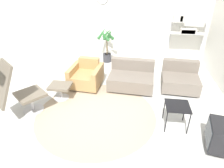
{
  "coord_description": "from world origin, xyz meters",
  "views": [
    {
      "loc": [
        0.87,
        -3.59,
        2.7
      ],
      "look_at": [
        0.38,
        0.2,
        0.55
      ],
      "focal_mm": 32.0,
      "sensor_mm": 36.0,
      "label": 1
    }
  ],
  "objects_px": {
    "side_table": "(177,108)",
    "ottoman": "(60,88)",
    "armchair_red": "(86,76)",
    "crt_television": "(222,137)",
    "lounge_chair": "(9,85)",
    "couch_second": "(180,79)",
    "shelf_unit": "(186,27)",
    "potted_plant": "(107,45)",
    "couch_low": "(131,78)"
  },
  "relations": [
    {
      "from": "couch_second",
      "to": "side_table",
      "type": "bearing_deg",
      "value": 82.07
    },
    {
      "from": "armchair_red",
      "to": "couch_low",
      "type": "height_order",
      "value": "armchair_red"
    },
    {
      "from": "couch_second",
      "to": "shelf_unit",
      "type": "xyz_separation_m",
      "value": [
        0.29,
        1.63,
        0.99
      ]
    },
    {
      "from": "lounge_chair",
      "to": "side_table",
      "type": "relative_size",
      "value": 2.7
    },
    {
      "from": "couch_low",
      "to": "crt_television",
      "type": "relative_size",
      "value": 1.96
    },
    {
      "from": "armchair_red",
      "to": "crt_television",
      "type": "height_order",
      "value": "armchair_red"
    },
    {
      "from": "couch_second",
      "to": "shelf_unit",
      "type": "distance_m",
      "value": 1.93
    },
    {
      "from": "couch_second",
      "to": "potted_plant",
      "type": "bearing_deg",
      "value": -31.28
    },
    {
      "from": "shelf_unit",
      "to": "crt_television",
      "type": "bearing_deg",
      "value": -89.06
    },
    {
      "from": "ottoman",
      "to": "couch_low",
      "type": "bearing_deg",
      "value": 25.54
    },
    {
      "from": "side_table",
      "to": "shelf_unit",
      "type": "bearing_deg",
      "value": 79.07
    },
    {
      "from": "side_table",
      "to": "crt_television",
      "type": "height_order",
      "value": "crt_television"
    },
    {
      "from": "lounge_chair",
      "to": "shelf_unit",
      "type": "xyz_separation_m",
      "value": [
        3.88,
        3.31,
        0.46
      ]
    },
    {
      "from": "lounge_chair",
      "to": "ottoman",
      "type": "xyz_separation_m",
      "value": [
        0.68,
        0.81,
        -0.5
      ]
    },
    {
      "from": "potted_plant",
      "to": "shelf_unit",
      "type": "distance_m",
      "value": 2.53
    },
    {
      "from": "couch_second",
      "to": "shelf_unit",
      "type": "bearing_deg",
      "value": -96.18
    },
    {
      "from": "armchair_red",
      "to": "side_table",
      "type": "xyz_separation_m",
      "value": [
        2.13,
        -1.4,
        0.18
      ]
    },
    {
      "from": "ottoman",
      "to": "lounge_chair",
      "type": "bearing_deg",
      "value": -129.99
    },
    {
      "from": "lounge_chair",
      "to": "couch_second",
      "type": "distance_m",
      "value": 4.0
    },
    {
      "from": "ottoman",
      "to": "potted_plant",
      "type": "relative_size",
      "value": 0.42
    },
    {
      "from": "potted_plant",
      "to": "shelf_unit",
      "type": "relative_size",
      "value": 0.61
    },
    {
      "from": "couch_second",
      "to": "side_table",
      "type": "xyz_separation_m",
      "value": [
        -0.33,
        -1.56,
        0.19
      ]
    },
    {
      "from": "crt_television",
      "to": "potted_plant",
      "type": "xyz_separation_m",
      "value": [
        -2.51,
        3.59,
        0.31
      ]
    },
    {
      "from": "couch_second",
      "to": "couch_low",
      "type": "bearing_deg",
      "value": 7.81
    },
    {
      "from": "ottoman",
      "to": "couch_second",
      "type": "relative_size",
      "value": 0.52
    },
    {
      "from": "lounge_chair",
      "to": "ottoman",
      "type": "bearing_deg",
      "value": 90.0
    },
    {
      "from": "lounge_chair",
      "to": "armchair_red",
      "type": "height_order",
      "value": "lounge_chair"
    },
    {
      "from": "ottoman",
      "to": "shelf_unit",
      "type": "relative_size",
      "value": 0.26
    },
    {
      "from": "side_table",
      "to": "couch_second",
      "type": "bearing_deg",
      "value": 78.18
    },
    {
      "from": "crt_television",
      "to": "lounge_chair",
      "type": "bearing_deg",
      "value": 94.2
    },
    {
      "from": "couch_second",
      "to": "crt_television",
      "type": "height_order",
      "value": "couch_second"
    },
    {
      "from": "crt_television",
      "to": "shelf_unit",
      "type": "bearing_deg",
      "value": 10.8
    },
    {
      "from": "ottoman",
      "to": "couch_low",
      "type": "height_order",
      "value": "couch_low"
    },
    {
      "from": "ottoman",
      "to": "armchair_red",
      "type": "bearing_deg",
      "value": 57.27
    },
    {
      "from": "lounge_chair",
      "to": "crt_television",
      "type": "relative_size",
      "value": 2.18
    },
    {
      "from": "lounge_chair",
      "to": "couch_second",
      "type": "height_order",
      "value": "lounge_chair"
    },
    {
      "from": "lounge_chair",
      "to": "couch_second",
      "type": "relative_size",
      "value": 1.38
    },
    {
      "from": "side_table",
      "to": "ottoman",
      "type": "bearing_deg",
      "value": 165.16
    },
    {
      "from": "ottoman",
      "to": "couch_second",
      "type": "xyz_separation_m",
      "value": [
        2.91,
        0.88,
        -0.03
      ]
    },
    {
      "from": "side_table",
      "to": "crt_television",
      "type": "relative_size",
      "value": 0.81
    },
    {
      "from": "armchair_red",
      "to": "potted_plant",
      "type": "xyz_separation_m",
      "value": [
        0.3,
        1.68,
        0.33
      ]
    },
    {
      "from": "lounge_chair",
      "to": "potted_plant",
      "type": "relative_size",
      "value": 1.13
    },
    {
      "from": "side_table",
      "to": "shelf_unit",
      "type": "xyz_separation_m",
      "value": [
        0.62,
        3.19,
        0.79
      ]
    },
    {
      "from": "armchair_red",
      "to": "crt_television",
      "type": "xyz_separation_m",
      "value": [
        2.8,
        -1.91,
        0.02
      ]
    },
    {
      "from": "couch_low",
      "to": "couch_second",
      "type": "height_order",
      "value": "same"
    },
    {
      "from": "couch_low",
      "to": "armchair_red",
      "type": "bearing_deg",
      "value": 7.68
    },
    {
      "from": "couch_second",
      "to": "crt_television",
      "type": "distance_m",
      "value": 2.1
    },
    {
      "from": "couch_low",
      "to": "shelf_unit",
      "type": "height_order",
      "value": "shelf_unit"
    },
    {
      "from": "armchair_red",
      "to": "shelf_unit",
      "type": "xyz_separation_m",
      "value": [
        2.74,
        1.8,
        0.97
      ]
    },
    {
      "from": "side_table",
      "to": "potted_plant",
      "type": "bearing_deg",
      "value": 120.71
    }
  ]
}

